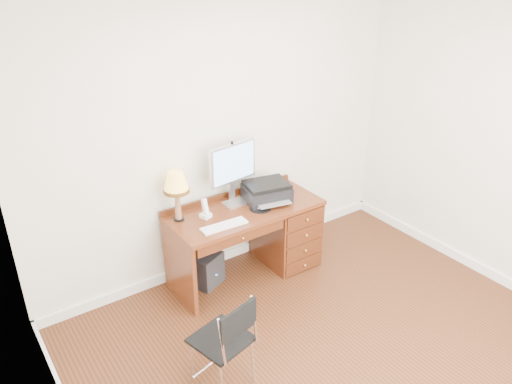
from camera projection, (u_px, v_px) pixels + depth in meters
ground at (341, 356)px, 4.07m from camera, size 4.00×4.00×0.00m
room_shell at (293, 309)px, 4.51m from camera, size 4.00×4.00×4.00m
desk at (271, 229)px, 5.09m from camera, size 1.50×0.67×0.75m
monitor at (233, 166)px, 4.71m from camera, size 0.53×0.20×0.61m
keyboard at (224, 226)px, 4.46m from camera, size 0.44×0.14×0.02m
mouse_pad at (260, 208)px, 4.76m from camera, size 0.20×0.20×0.04m
printer at (267, 192)px, 4.89m from camera, size 0.49×0.42×0.19m
leg_lamp at (176, 185)px, 4.42m from camera, size 0.23×0.23×0.48m
phone at (205, 212)px, 4.59m from camera, size 0.11×0.11×0.19m
pen_cup at (251, 193)px, 4.97m from camera, size 0.07×0.07×0.09m
chair at (225, 338)px, 3.56m from camera, size 0.46×0.46×0.81m
equipment_box at (204, 268)px, 4.89m from camera, size 0.37×0.37×0.33m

